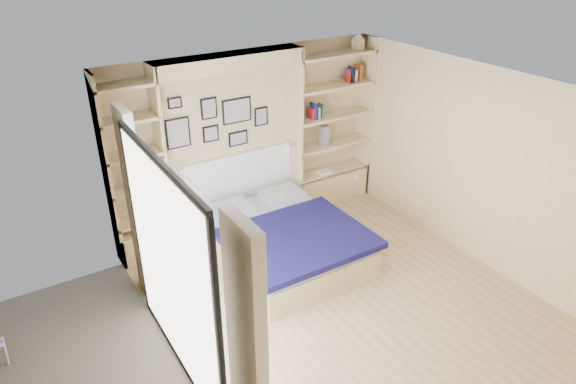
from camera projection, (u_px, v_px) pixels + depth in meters
ground at (340, 297)px, 6.07m from camera, size 4.50×4.50×0.00m
room_shell at (248, 175)px, 6.54m from camera, size 4.50×4.50×4.50m
bed at (283, 239)px, 6.69m from camera, size 1.71×2.22×1.07m
photo_gallery at (217, 121)px, 6.79m from camera, size 1.48×0.02×0.82m
reading_lamps at (236, 160)px, 6.93m from camera, size 1.92×0.12×0.15m
shelf_decor at (318, 101)px, 7.35m from camera, size 3.55×0.23×2.03m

